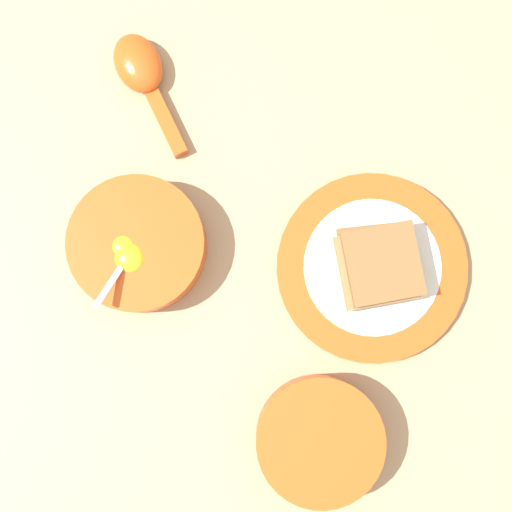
% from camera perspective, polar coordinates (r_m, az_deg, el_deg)
% --- Properties ---
extents(ground_plane, '(3.00, 3.00, 0.00)m').
position_cam_1_polar(ground_plane, '(0.86, -2.33, 1.12)').
color(ground_plane, tan).
extents(egg_bowl, '(0.16, 0.16, 0.08)m').
position_cam_1_polar(egg_bowl, '(0.84, -9.45, 0.87)').
color(egg_bowl, '#DB5119').
rests_on(egg_bowl, ground_plane).
extents(toast_plate, '(0.23, 0.23, 0.01)m').
position_cam_1_polar(toast_plate, '(0.86, 9.24, -0.92)').
color(toast_plate, '#DB5119').
rests_on(toast_plate, ground_plane).
extents(toast_sandwich, '(0.12, 0.12, 0.04)m').
position_cam_1_polar(toast_sandwich, '(0.83, 9.74, -0.68)').
color(toast_sandwich, brown).
rests_on(toast_sandwich, toast_plate).
extents(soup_spoon, '(0.14, 0.14, 0.03)m').
position_cam_1_polar(soup_spoon, '(0.90, -9.10, 14.34)').
color(soup_spoon, '#DB5119').
rests_on(soup_spoon, ground_plane).
extents(congee_bowl, '(0.14, 0.14, 0.05)m').
position_cam_1_polar(congee_bowl, '(0.83, 5.08, -14.46)').
color(congee_bowl, '#DB5119').
rests_on(congee_bowl, ground_plane).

